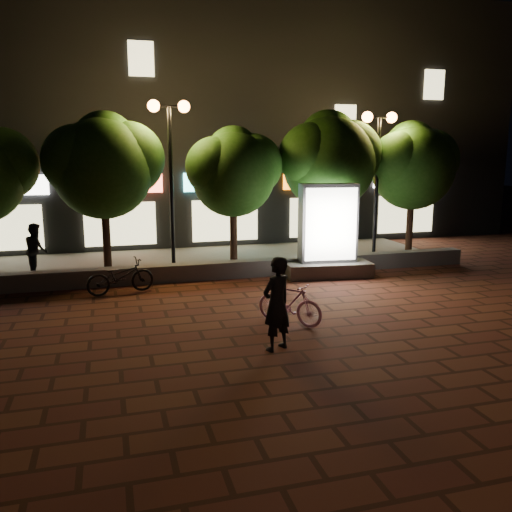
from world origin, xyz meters
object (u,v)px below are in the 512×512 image
object	(u,v)px
rider	(277,304)
tree_mid	(234,169)
scooter_pink	(290,303)
scooter_parked	(120,276)
tree_right	(330,157)
street_lamp_left	(170,142)
tree_far_right	(414,163)
tree_left	(104,162)
street_lamp_right	(378,147)
pedestrian	(36,249)
ad_kiosk	(327,239)

from	to	relation	value
rider	tree_mid	bearing A→B (deg)	-124.88
scooter_pink	scooter_parked	size ratio (longest dim) A/B	0.89
tree_right	street_lamp_left	size ratio (longest dim) A/B	0.98
rider	scooter_parked	size ratio (longest dim) A/B	1.02
tree_far_right	scooter_pink	size ratio (longest dim) A/B	2.99
tree_far_right	rider	distance (m)	10.85
tree_left	scooter_pink	xyz separation A→B (m)	(3.78, -6.09, -2.97)
street_lamp_right	pedestrian	xyz separation A→B (m)	(-11.05, 0.32, -3.02)
tree_far_right	scooter_pink	xyz separation A→B (m)	(-6.72, -6.09, -2.89)
street_lamp_right	scooter_parked	world-z (taller)	street_lamp_right
street_lamp_right	scooter_pink	bearing A→B (deg)	-131.56
ad_kiosk	scooter_parked	distance (m)	6.23
street_lamp_right	rider	xyz separation A→B (m)	(-5.91, -7.22, -2.98)
tree_far_right	scooter_parked	xyz separation A→B (m)	(-10.24, -2.46, -2.90)
ad_kiosk	scooter_parked	bearing A→B (deg)	-175.43
tree_left	tree_right	distance (m)	7.30
tree_right	scooter_pink	world-z (taller)	tree_right
rider	scooter_pink	bearing A→B (deg)	-145.84
tree_far_right	pedestrian	xyz separation A→B (m)	(-12.60, 0.06, -2.49)
tree_right	scooter_parked	distance (m)	8.07
tree_mid	scooter_pink	size ratio (longest dim) A/B	2.82
ad_kiosk	pedestrian	size ratio (longest dim) A/B	1.77
rider	scooter_parked	bearing A→B (deg)	-88.64
tree_far_right	street_lamp_right	xyz separation A→B (m)	(-1.55, -0.26, 0.53)
street_lamp_right	tree_left	bearing A→B (deg)	178.32
scooter_pink	scooter_parked	distance (m)	5.05
tree_left	pedestrian	distance (m)	3.32
pedestrian	street_lamp_right	bearing A→B (deg)	-107.83
street_lamp_right	scooter_pink	xyz separation A→B (m)	(-5.16, -5.82, -3.41)
street_lamp_right	scooter_parked	distance (m)	9.59
tree_left	street_lamp_right	xyz separation A→B (m)	(8.95, -0.26, 0.45)
tree_right	ad_kiosk	world-z (taller)	tree_right
street_lamp_right	tree_right	bearing A→B (deg)	170.90
ad_kiosk	pedestrian	distance (m)	8.78
scooter_pink	tree_mid	bearing A→B (deg)	46.90
tree_mid	tree_right	distance (m)	3.32
tree_left	tree_far_right	world-z (taller)	tree_left
tree_right	street_lamp_right	bearing A→B (deg)	-9.10
tree_left	tree_right	xyz separation A→B (m)	(7.30, 0.00, 0.12)
tree_mid	pedestrian	distance (m)	6.53
tree_far_right	scooter_pink	distance (m)	9.51
rider	street_lamp_right	bearing A→B (deg)	-156.86
tree_mid	street_lamp_left	world-z (taller)	street_lamp_left
tree_mid	street_lamp_left	bearing A→B (deg)	-172.69
ad_kiosk	scooter_parked	size ratio (longest dim) A/B	1.57
tree_left	scooter_parked	xyz separation A→B (m)	(0.26, -2.46, -2.97)
tree_right	street_lamp_right	size ratio (longest dim) A/B	1.02
tree_far_right	rider	world-z (taller)	tree_far_right
tree_mid	street_lamp_right	size ratio (longest dim) A/B	0.90
tree_left	street_lamp_left	distance (m)	2.05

